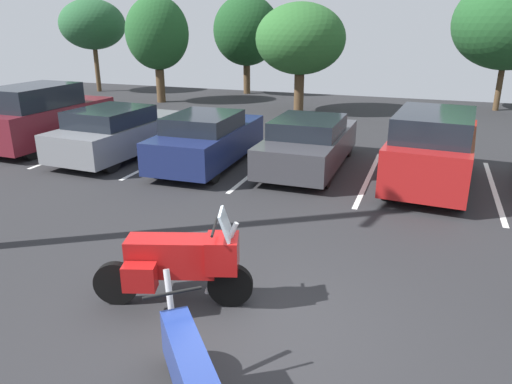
{
  "coord_description": "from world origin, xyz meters",
  "views": [
    {
      "loc": [
        1.8,
        -5.0,
        3.86
      ],
      "look_at": [
        -0.87,
        2.46,
        1.06
      ],
      "focal_mm": 34.02,
      "sensor_mm": 36.0,
      "label": 1
    }
  ],
  "objects_px": {
    "car_maroon": "(44,116)",
    "car_grey": "(119,132)",
    "motorcycle_third": "(189,378)",
    "car_charcoal": "(309,143)",
    "motorcycle_touring": "(179,261)",
    "car_navy": "(208,139)",
    "car_red": "(433,149)"
  },
  "relations": [
    {
      "from": "car_maroon",
      "to": "car_grey",
      "type": "height_order",
      "value": "car_maroon"
    },
    {
      "from": "motorcycle_third",
      "to": "car_charcoal",
      "type": "distance_m",
      "value": 9.4
    },
    {
      "from": "motorcycle_touring",
      "to": "car_maroon",
      "type": "xyz_separation_m",
      "value": [
        -8.58,
        6.91,
        0.28
      ]
    },
    {
      "from": "car_maroon",
      "to": "car_navy",
      "type": "distance_m",
      "value": 5.89
    },
    {
      "from": "motorcycle_third",
      "to": "car_red",
      "type": "relative_size",
      "value": 0.41
    },
    {
      "from": "motorcycle_third",
      "to": "car_red",
      "type": "xyz_separation_m",
      "value": [
        2.07,
        8.86,
        0.32
      ]
    },
    {
      "from": "car_maroon",
      "to": "car_navy",
      "type": "xyz_separation_m",
      "value": [
        5.88,
        -0.22,
        -0.23
      ]
    },
    {
      "from": "motorcycle_touring",
      "to": "motorcycle_third",
      "type": "xyz_separation_m",
      "value": [
        1.17,
        -1.98,
        -0.08
      ]
    },
    {
      "from": "motorcycle_third",
      "to": "car_grey",
      "type": "relative_size",
      "value": 0.39
    },
    {
      "from": "car_navy",
      "to": "car_red",
      "type": "relative_size",
      "value": 1.0
    },
    {
      "from": "car_maroon",
      "to": "car_grey",
      "type": "bearing_deg",
      "value": -4.69
    },
    {
      "from": "motorcycle_third",
      "to": "car_red",
      "type": "bearing_deg",
      "value": 76.85
    },
    {
      "from": "motorcycle_touring",
      "to": "car_navy",
      "type": "distance_m",
      "value": 7.21
    },
    {
      "from": "motorcycle_touring",
      "to": "car_navy",
      "type": "relative_size",
      "value": 0.48
    },
    {
      "from": "motorcycle_touring",
      "to": "car_red",
      "type": "bearing_deg",
      "value": 64.76
    },
    {
      "from": "car_maroon",
      "to": "motorcycle_third",
      "type": "bearing_deg",
      "value": -42.38
    },
    {
      "from": "car_grey",
      "to": "car_charcoal",
      "type": "height_order",
      "value": "car_grey"
    },
    {
      "from": "car_charcoal",
      "to": "car_grey",
      "type": "bearing_deg",
      "value": -173.16
    },
    {
      "from": "motorcycle_touring",
      "to": "motorcycle_third",
      "type": "relative_size",
      "value": 1.17
    },
    {
      "from": "car_navy",
      "to": "motorcycle_touring",
      "type": "bearing_deg",
      "value": -68.09
    },
    {
      "from": "motorcycle_touring",
      "to": "car_red",
      "type": "distance_m",
      "value": 7.61
    },
    {
      "from": "motorcycle_touring",
      "to": "car_grey",
      "type": "xyz_separation_m",
      "value": [
        -5.59,
        6.67,
        0.04
      ]
    },
    {
      "from": "car_navy",
      "to": "car_red",
      "type": "distance_m",
      "value": 5.94
    },
    {
      "from": "motorcycle_touring",
      "to": "motorcycle_third",
      "type": "distance_m",
      "value": 2.3
    },
    {
      "from": "motorcycle_third",
      "to": "car_charcoal",
      "type": "relative_size",
      "value": 0.41
    },
    {
      "from": "car_navy",
      "to": "car_red",
      "type": "height_order",
      "value": "car_red"
    },
    {
      "from": "car_red",
      "to": "motorcycle_touring",
      "type": "bearing_deg",
      "value": -115.24
    },
    {
      "from": "motorcycle_third",
      "to": "car_maroon",
      "type": "height_order",
      "value": "car_maroon"
    },
    {
      "from": "motorcycle_third",
      "to": "car_navy",
      "type": "bearing_deg",
      "value": 114.01
    },
    {
      "from": "car_charcoal",
      "to": "car_red",
      "type": "xyz_separation_m",
      "value": [
        3.19,
        -0.47,
        0.24
      ]
    },
    {
      "from": "car_grey",
      "to": "car_red",
      "type": "height_order",
      "value": "car_red"
    },
    {
      "from": "motorcycle_third",
      "to": "car_grey",
      "type": "distance_m",
      "value": 10.98
    }
  ]
}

